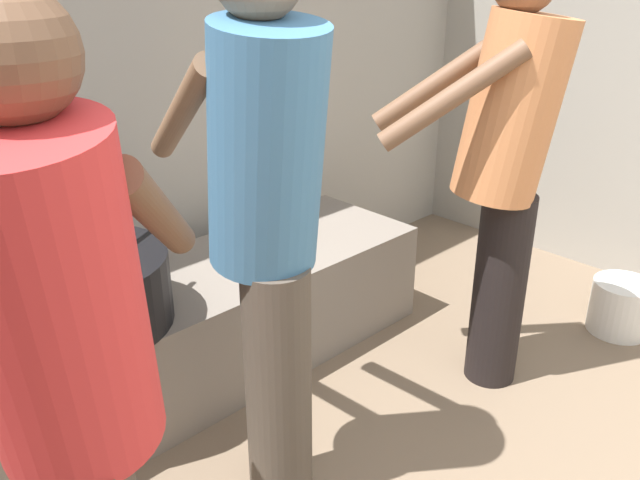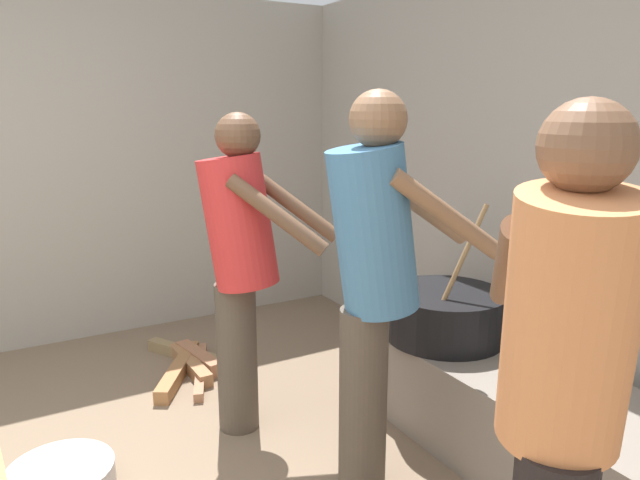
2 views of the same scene
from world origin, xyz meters
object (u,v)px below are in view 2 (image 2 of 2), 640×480
Objects in this scene: cook_in_red_shirt at (240,256)px; cook_in_orange_shirt at (563,389)px; cook_in_blue_shirt at (373,272)px; cooking_pot_main at (445,314)px; metal_mixing_bowl at (61,479)px.

cook_in_orange_shirt is at bearing 5.29° from cook_in_red_shirt.
cook_in_blue_shirt reaches higher than cook_in_red_shirt.
cook_in_orange_shirt reaches higher than cooking_pot_main.
cooking_pot_main is at bearing 113.87° from cook_in_blue_shirt.
cook_in_orange_shirt is 3.68× the size of metal_mixing_bowl.
cook_in_blue_shirt is at bearing 62.63° from metal_mixing_bowl.
metal_mixing_bowl is (-0.60, -1.16, -0.89)m from cook_in_blue_shirt.
cook_in_red_shirt is at bearing -157.84° from cook_in_blue_shirt.
cook_in_blue_shirt reaches higher than cook_in_orange_shirt.
metal_mixing_bowl is (-0.32, -1.80, -0.51)m from cooking_pot_main.
cook_in_blue_shirt is 1.06× the size of cook_in_red_shirt.
metal_mixing_bowl is at bearing -117.37° from cook_in_blue_shirt.
cook_in_red_shirt reaches higher than cooking_pot_main.
metal_mixing_bowl is (-1.59, -1.03, -0.87)m from cook_in_orange_shirt.
cooking_pot_main is 1.53m from cook_in_orange_shirt.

